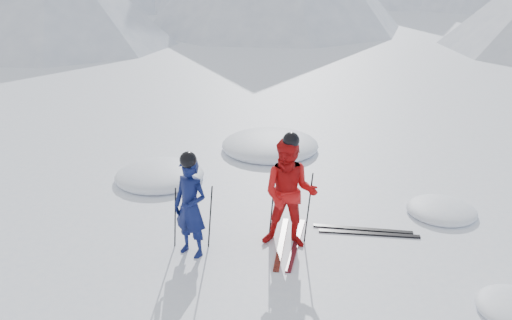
# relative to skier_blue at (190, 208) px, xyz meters

# --- Properties ---
(ground) EXTENTS (160.00, 160.00, 0.00)m
(ground) POSITION_rel_skier_blue_xyz_m (2.43, 0.90, -0.81)
(ground) COLOR white
(ground) RESTS_ON ground
(skier_blue) EXTENTS (0.70, 0.60, 1.62)m
(skier_blue) POSITION_rel_skier_blue_xyz_m (0.00, 0.00, 0.00)
(skier_blue) COLOR #0C1448
(skier_blue) RESTS_ON ground
(skier_red) EXTENTS (0.92, 0.73, 1.83)m
(skier_red) POSITION_rel_skier_blue_xyz_m (1.50, 0.48, 0.11)
(skier_red) COLOR #BB0E0F
(skier_red) RESTS_ON ground
(pole_blue_left) EXTENTS (0.11, 0.08, 1.08)m
(pole_blue_left) POSITION_rel_skier_blue_xyz_m (-0.30, 0.15, -0.27)
(pole_blue_left) COLOR black
(pole_blue_left) RESTS_ON ground
(pole_blue_right) EXTENTS (0.11, 0.07, 1.08)m
(pole_blue_right) POSITION_rel_skier_blue_xyz_m (0.25, 0.25, -0.27)
(pole_blue_right) COLOR black
(pole_blue_right) RESTS_ON ground
(pole_red_left) EXTENTS (0.12, 0.10, 1.22)m
(pole_red_left) POSITION_rel_skier_blue_xyz_m (1.20, 0.73, -0.20)
(pole_red_left) COLOR black
(pole_red_left) RESTS_ON ground
(pole_red_right) EXTENTS (0.12, 0.09, 1.22)m
(pole_red_right) POSITION_rel_skier_blue_xyz_m (1.80, 0.63, -0.20)
(pole_red_right) COLOR black
(pole_red_right) RESTS_ON ground
(ski_worn_left) EXTENTS (0.10, 1.70, 0.03)m
(ski_worn_left) POSITION_rel_skier_blue_xyz_m (1.38, 0.48, -0.80)
(ski_worn_left) COLOR black
(ski_worn_left) RESTS_ON ground
(ski_worn_right) EXTENTS (0.22, 1.70, 0.03)m
(ski_worn_right) POSITION_rel_skier_blue_xyz_m (1.62, 0.48, -0.80)
(ski_worn_right) COLOR black
(ski_worn_right) RESTS_ON ground
(ski_loose_a) EXTENTS (1.70, 0.15, 0.03)m
(ski_loose_a) POSITION_rel_skier_blue_xyz_m (2.73, 1.14, -0.80)
(ski_loose_a) COLOR black
(ski_loose_a) RESTS_ON ground
(ski_loose_b) EXTENTS (1.70, 0.09, 0.03)m
(ski_loose_b) POSITION_rel_skier_blue_xyz_m (2.83, 0.99, -0.80)
(ski_loose_b) COLOR black
(ski_loose_b) RESTS_ON ground
(snow_lumps) EXTENTS (7.57, 7.56, 0.51)m
(snow_lumps) POSITION_rel_skier_blue_xyz_m (0.64, 3.73, -0.81)
(snow_lumps) COLOR white
(snow_lumps) RESTS_ON ground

